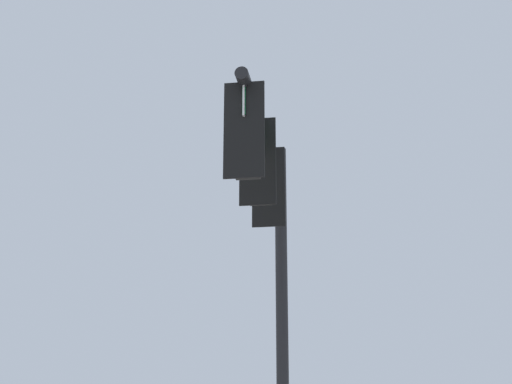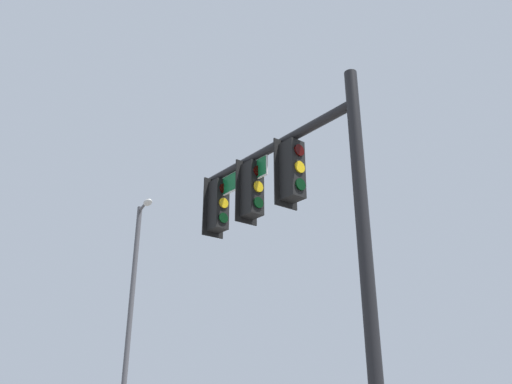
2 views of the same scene
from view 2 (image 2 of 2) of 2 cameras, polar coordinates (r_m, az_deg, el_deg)
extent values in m
cylinder|color=black|center=(7.41, 12.36, -6.63)|extent=(0.21, 0.21, 6.13)
cylinder|color=black|center=(9.68, 1.51, 4.88)|extent=(4.20, 1.00, 0.18)
cube|color=black|center=(9.09, 3.36, 2.08)|extent=(0.13, 0.52, 1.30)
cube|color=black|center=(8.97, 4.16, 2.45)|extent=(0.42, 0.38, 1.10)
cylinder|color=black|center=(9.23, 4.06, 5.92)|extent=(0.04, 0.04, 0.12)
cylinder|color=#340503|center=(8.97, 4.97, 4.78)|extent=(0.07, 0.22, 0.22)
cylinder|color=yellow|center=(8.83, 5.04, 2.87)|extent=(0.07, 0.22, 0.22)
cylinder|color=black|center=(8.70, 5.11, 0.89)|extent=(0.07, 0.22, 0.22)
cube|color=black|center=(9.93, -1.13, -0.04)|extent=(0.13, 0.52, 1.30)
cube|color=black|center=(9.79, -0.45, 0.28)|extent=(0.42, 0.38, 1.10)
cylinder|color=black|center=(10.03, -0.44, 3.52)|extent=(0.04, 0.04, 0.12)
cylinder|color=#340503|center=(9.77, 0.28, 2.42)|extent=(0.07, 0.22, 0.22)
cylinder|color=yellow|center=(9.64, 0.28, 0.63)|extent=(0.07, 0.22, 0.22)
cylinder|color=black|center=(9.52, 0.29, -1.21)|extent=(0.07, 0.22, 0.22)
cube|color=black|center=(10.82, -4.89, -1.82)|extent=(0.13, 0.52, 1.30)
cube|color=black|center=(10.67, -4.32, -1.55)|extent=(0.42, 0.38, 1.10)
cylinder|color=black|center=(10.89, -4.23, 1.46)|extent=(0.04, 0.04, 0.12)
cylinder|color=#340503|center=(10.63, -3.66, 0.41)|extent=(0.07, 0.22, 0.22)
cylinder|color=yellow|center=(10.51, -3.71, -1.26)|extent=(0.07, 0.22, 0.22)
cylinder|color=black|center=(10.41, -3.75, -2.96)|extent=(0.07, 0.22, 0.22)
cube|color=#0F602D|center=(10.28, -2.07, 1.48)|extent=(1.81, 0.40, 0.38)
cube|color=white|center=(10.28, -2.07, 1.48)|extent=(1.87, 0.39, 0.44)
cylinder|color=#4C4C51|center=(18.33, -14.13, -12.89)|extent=(0.18, 0.18, 7.57)
cylinder|color=#4C4C51|center=(18.58, -12.71, -1.52)|extent=(1.31, 0.15, 0.10)
ellipsoid|color=silver|center=(17.94, -12.27, -1.18)|extent=(0.56, 0.28, 0.20)
camera|label=1|loc=(17.21, -25.81, -19.08)|focal=50.00mm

